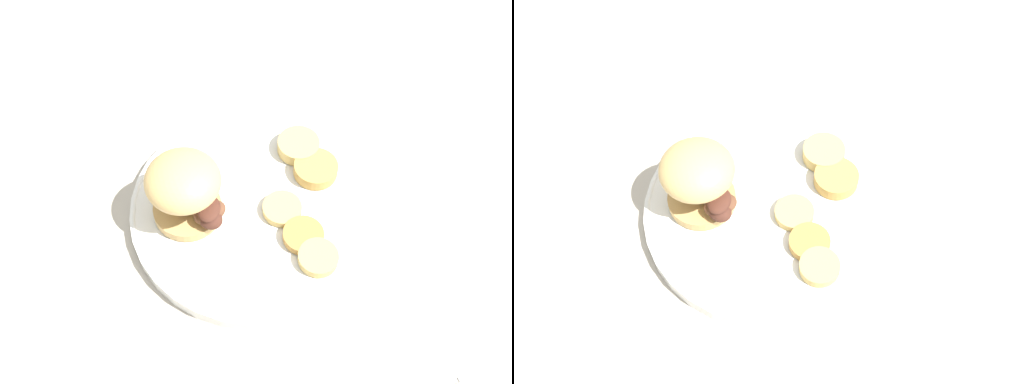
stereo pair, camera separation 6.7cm
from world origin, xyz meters
TOP-DOWN VIEW (x-y plane):
  - ground_plane at (0.00, 0.00)m, footprint 4.00×4.00m
  - dinner_plate at (0.00, 0.00)m, footprint 0.29×0.29m
  - sandwich at (-0.08, 0.00)m, footprint 0.09×0.09m
  - potato_round_0 at (0.06, -0.08)m, footprint 0.04×0.04m
  - potato_round_1 at (0.06, 0.07)m, footprint 0.05×0.05m
  - potato_round_2 at (0.08, 0.03)m, footprint 0.05×0.05m
  - potato_round_3 at (0.05, -0.05)m, footprint 0.05×0.05m
  - potato_round_4 at (0.03, -0.01)m, footprint 0.04×0.04m

SIDE VIEW (x-z plane):
  - ground_plane at x=0.00m, z-range 0.00..0.00m
  - dinner_plate at x=0.00m, z-range 0.00..0.02m
  - potato_round_4 at x=0.03m, z-range 0.02..0.03m
  - potato_round_3 at x=0.05m, z-range 0.02..0.03m
  - potato_round_0 at x=0.06m, z-range 0.02..0.03m
  - potato_round_2 at x=0.08m, z-range 0.02..0.03m
  - potato_round_1 at x=0.06m, z-range 0.02..0.04m
  - sandwich at x=-0.08m, z-range 0.02..0.11m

